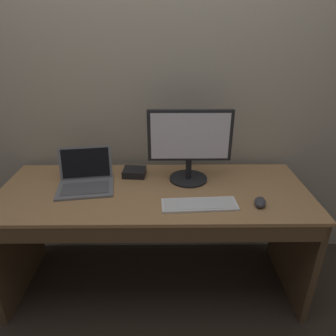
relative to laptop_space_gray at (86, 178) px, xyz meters
name	(u,v)px	position (x,y,z in m)	size (l,w,h in m)	color
ground_plane	(156,283)	(0.41, -0.06, -0.79)	(14.00, 14.00, 0.00)	#382D23
back_wall	(153,42)	(0.41, 0.37, 0.74)	(3.95, 0.04, 3.06)	#ADA38E
desk	(154,222)	(0.41, -0.08, -0.27)	(1.83, 0.70, 0.74)	#A87A4C
laptop_space_gray	(86,178)	(0.00, 0.00, 0.00)	(0.36, 0.32, 0.21)	slate
external_monitor	(190,142)	(0.62, 0.06, 0.21)	(0.50, 0.24, 0.45)	black
wired_keyboard	(199,204)	(0.66, -0.24, -0.04)	(0.41, 0.16, 0.01)	white
computer_mouse	(260,202)	(0.99, -0.24, -0.03)	(0.06, 0.10, 0.04)	#38383D
external_drive_box	(134,172)	(0.28, 0.13, -0.03)	(0.14, 0.12, 0.05)	black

